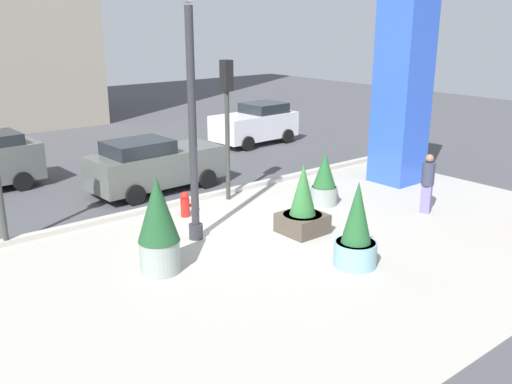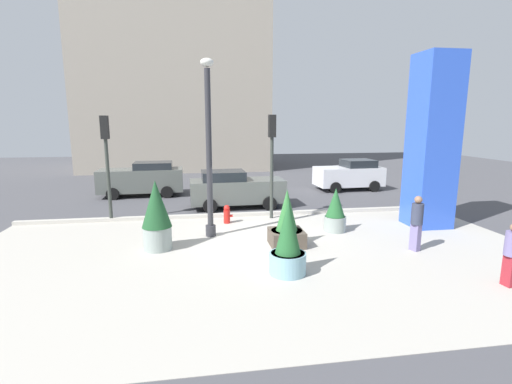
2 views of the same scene
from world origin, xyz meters
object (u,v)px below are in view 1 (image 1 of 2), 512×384
traffic_light_corner (227,107)px  car_passing_lane (255,124)px  art_pillar_blue (402,88)px  fire_hydrant (185,204)px  potted_plant_by_pillar (356,232)px  potted_plant_near_left (324,181)px  pedestrian_on_sidewalk (428,181)px  potted_plant_curbside (303,206)px  potted_plant_near_right (158,224)px  lamp_post (192,126)px  car_intersection (155,165)px

traffic_light_corner → car_passing_lane: size_ratio=1.08×
art_pillar_blue → fire_hydrant: (-7.68, 1.52, -2.88)m
potted_plant_by_pillar → car_passing_lane: bearing=60.5°
potted_plant_by_pillar → potted_plant_near_left: size_ratio=1.24×
pedestrian_on_sidewalk → fire_hydrant: bearing=143.3°
art_pillar_blue → pedestrian_on_sidewalk: size_ratio=3.68×
potted_plant_curbside → potted_plant_near_right: bearing=176.4°
traffic_light_corner → car_passing_lane: 8.63m
lamp_post → fire_hydrant: (0.71, 1.62, -2.58)m
art_pillar_blue → potted_plant_near_right: bearing=-172.9°
art_pillar_blue → potted_plant_near_left: 4.56m
potted_plant_by_pillar → fire_hydrant: bearing=102.6°
potted_plant_by_pillar → fire_hydrant: size_ratio=2.70×
car_intersection → pedestrian_on_sidewalk: pedestrian_on_sidewalk is taller
potted_plant_near_right → pedestrian_on_sidewalk: bearing=-9.8°
car_passing_lane → car_intersection: bearing=-153.2°
traffic_light_corner → car_intersection: bearing=119.3°
traffic_light_corner → lamp_post: bearing=-140.7°
art_pillar_blue → traffic_light_corner: (-5.76, 2.05, -0.35)m
lamp_post → potted_plant_by_pillar: (1.90, -3.70, -2.11)m
potted_plant_near_left → car_passing_lane: bearing=64.0°
car_passing_lane → car_intersection: (-7.23, -3.64, -0.02)m
traffic_light_corner → car_passing_lane: traffic_light_corner is taller
potted_plant_curbside → traffic_light_corner: size_ratio=0.44×
fire_hydrant → car_passing_lane: size_ratio=0.19×
potted_plant_by_pillar → pedestrian_on_sidewalk: 4.55m
potted_plant_curbside → potted_plant_near_left: size_ratio=1.15×
potted_plant_near_right → pedestrian_on_sidewalk: potted_plant_near_right is taller
fire_hydrant → car_passing_lane: bearing=39.4°
lamp_post → car_passing_lane: lamp_post is taller
lamp_post → potted_plant_near_right: (-1.72, -1.16, -1.82)m
lamp_post → potted_plant_curbside: lamp_post is taller
art_pillar_blue → potted_plant_by_pillar: size_ratio=3.20×
potted_plant_near_left → car_passing_lane: 9.12m
lamp_post → potted_plant_near_right: 2.76m
potted_plant_near_left → car_intersection: 5.58m
fire_hydrant → car_passing_lane: 10.18m
potted_plant_near_right → potted_plant_by_pillar: size_ratio=1.10×
lamp_post → potted_plant_by_pillar: size_ratio=2.99×
car_intersection → potted_plant_by_pillar: bearing=-86.1°
potted_plant_curbside → fire_hydrant: potted_plant_curbside is taller
potted_plant_near_right → potted_plant_by_pillar: 4.43m
fire_hydrant → car_passing_lane: (7.86, 6.45, 0.53)m
fire_hydrant → traffic_light_corner: bearing=15.4°
lamp_post → potted_plant_curbside: bearing=-30.4°
art_pillar_blue → lamp_post: bearing=-179.3°
lamp_post → fire_hydrant: 3.13m
traffic_light_corner → car_passing_lane: (5.94, 5.92, -2.00)m
lamp_post → potted_plant_curbside: (2.42, -1.42, -2.21)m
potted_plant_near_left → potted_plant_near_right: bearing=-170.6°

